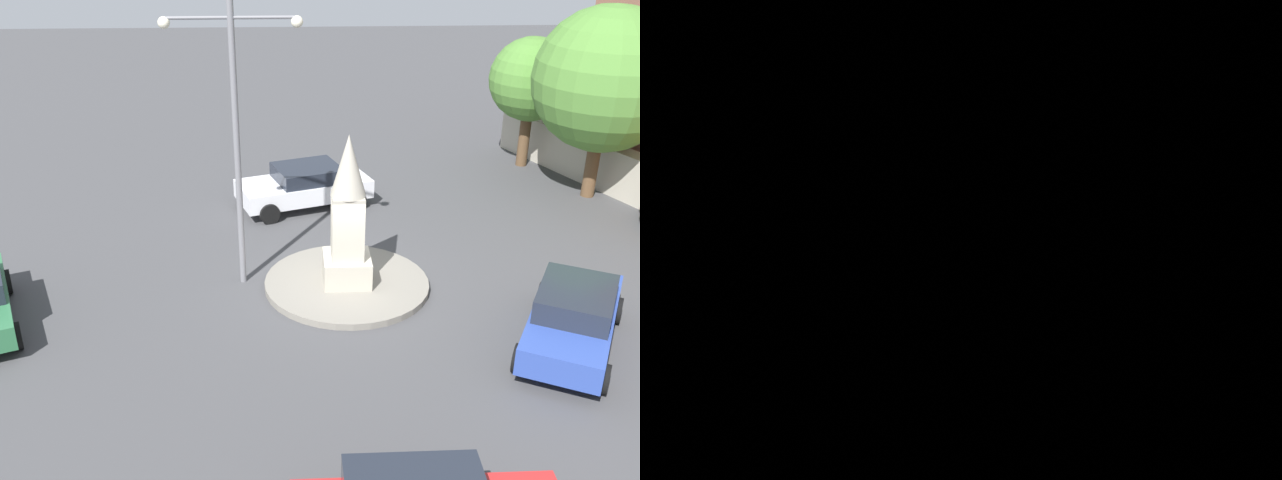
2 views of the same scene
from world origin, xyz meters
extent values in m
plane|color=#424244|center=(0.00, 0.00, 0.00)|extent=(80.00, 80.00, 0.00)
cylinder|color=gray|center=(0.00, 0.00, 0.09)|extent=(4.28, 4.28, 0.18)
cube|color=#B2AA99|center=(0.00, 0.00, 0.53)|extent=(1.21, 1.21, 0.71)
cube|color=#B2AA99|center=(0.00, 0.00, 1.74)|extent=(0.81, 0.81, 1.70)
cone|color=#B2AA99|center=(0.00, 0.00, 3.36)|extent=(0.89, 0.89, 1.55)
cylinder|color=slate|center=(2.70, -0.43, 3.66)|extent=(0.16, 0.16, 7.31)
cylinder|color=slate|center=(1.95, -0.43, 6.78)|extent=(1.50, 0.08, 0.08)
cylinder|color=slate|center=(3.46, -0.43, 6.78)|extent=(1.50, 0.08, 0.08)
sphere|color=#F2EACC|center=(1.20, -0.43, 6.68)|extent=(0.28, 0.28, 0.28)
sphere|color=#F2EACC|center=(4.21, -0.43, 6.68)|extent=(0.28, 0.28, 0.28)
cube|color=#2D479E|center=(-4.85, 2.95, 0.63)|extent=(3.50, 4.60, 0.63)
cube|color=#1E232D|center=(-4.86, 2.93, 1.21)|extent=(2.36, 2.57, 0.53)
cylinder|color=black|center=(-4.77, 1.22, 0.32)|extent=(0.49, 0.67, 0.64)
cylinder|color=black|center=(-6.31, 2.02, 0.32)|extent=(0.49, 0.67, 0.64)
cylinder|color=black|center=(-3.40, 3.89, 0.32)|extent=(0.49, 0.67, 0.64)
cylinder|color=black|center=(-4.93, 4.68, 0.32)|extent=(0.49, 0.67, 0.64)
cube|color=silver|center=(0.98, -5.49, 0.61)|extent=(4.56, 3.09, 0.58)
cube|color=#1E232D|center=(0.86, -5.53, 1.13)|extent=(2.45, 2.24, 0.46)
cylinder|color=black|center=(2.08, -4.15, 0.32)|extent=(0.68, 0.42, 0.64)
cylinder|color=black|center=(2.67, -5.87, 0.32)|extent=(0.68, 0.42, 0.64)
cylinder|color=black|center=(-0.70, -5.10, 0.32)|extent=(0.68, 0.42, 0.64)
cylinder|color=black|center=(-0.11, -6.83, 0.32)|extent=(0.68, 0.42, 0.64)
cylinder|color=black|center=(7.64, 2.53, 0.32)|extent=(0.45, 0.68, 0.64)
cylinder|color=black|center=(8.72, -0.05, 0.32)|extent=(0.45, 0.68, 0.64)
cylinder|color=brown|center=(-7.28, -9.09, 1.10)|extent=(0.40, 0.40, 2.19)
sphere|color=#4C7F33|center=(-7.28, -9.09, 3.24)|extent=(3.00, 3.00, 3.00)
cylinder|color=brown|center=(-8.62, -5.95, 1.17)|extent=(0.43, 0.43, 2.34)
sphere|color=#4C7F33|center=(-8.62, -5.95, 3.96)|extent=(4.63, 4.63, 4.63)
camera|label=1|loc=(1.44, 16.85, 9.43)|focal=41.48mm
camera|label=2|loc=(-15.17, -8.35, 5.90)|focal=47.58mm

